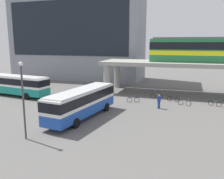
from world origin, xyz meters
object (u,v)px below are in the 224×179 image
object	(u,v)px
bicycle_brown	(156,96)
bicycle_silver	(184,103)
bus_secondary	(17,84)
pedestrian_walking_across	(159,102)
station_building	(77,34)
bicycle_black	(173,99)
train	(219,50)
bus_main	(82,100)
bicycle_blue	(133,100)
bicycle_green	(215,103)

from	to	relation	value
bicycle_brown	bicycle_silver	bearing A→B (deg)	-35.19
bus_secondary	bicycle_silver	distance (m)	25.21
pedestrian_walking_across	station_building	bearing A→B (deg)	135.03
station_building	bicycle_black	world-z (taller)	station_building
bicycle_silver	train	bearing A→B (deg)	58.34
train	bus_secondary	bearing A→B (deg)	-162.62
bus_main	bicycle_blue	bearing A→B (deg)	66.68
bicycle_green	train	bearing A→B (deg)	84.46
train	bus_main	xyz separation A→B (m)	(-15.17, -16.33, -5.22)
bicycle_green	bicycle_silver	size ratio (longest dim) A/B	0.95
station_building	bicycle_silver	xyz separation A→B (m)	(24.73, -19.02, -9.85)
train	bicycle_green	world-z (taller)	train
bicycle_blue	bicycle_silver	bearing A→B (deg)	2.76
bicycle_silver	bicycle_blue	xyz separation A→B (m)	(-6.93, -0.33, 0.00)
station_building	bicycle_green	xyz separation A→B (m)	(28.56, -18.18, -9.85)
bus_main	bicycle_green	distance (m)	17.71
bicycle_green	pedestrian_walking_across	world-z (taller)	pedestrian_walking_across
bus_main	bus_secondary	size ratio (longest dim) A/B	1.00
bicycle_black	pedestrian_walking_across	world-z (taller)	pedestrian_walking_across
station_building	bicycle_brown	size ratio (longest dim) A/B	16.80
bicycle_silver	bicycle_brown	bearing A→B (deg)	144.81
bus_main	bus_secondary	xyz separation A→B (m)	(-14.35, 7.10, 0.00)
bicycle_silver	bus_main	bearing A→B (deg)	-139.60
bicycle_brown	bicycle_black	distance (m)	2.72
bicycle_blue	bicycle_brown	bearing A→B (deg)	48.82
bus_secondary	bicycle_black	world-z (taller)	bus_secondary
pedestrian_walking_across	bicycle_silver	bearing A→B (deg)	40.29
bicycle_brown	bicycle_blue	bearing A→B (deg)	-131.18
bus_secondary	bicycle_silver	xyz separation A→B (m)	(25.07, 2.03, -1.63)
bicycle_black	pedestrian_walking_across	size ratio (longest dim) A/B	0.97
bus_main	bicycle_blue	size ratio (longest dim) A/B	6.66
bicycle_green	bicycle_blue	world-z (taller)	same
bicycle_green	bicycle_blue	size ratio (longest dim) A/B	0.98
bicycle_green	bicycle_brown	size ratio (longest dim) A/B	0.93
bus_secondary	pedestrian_walking_across	bearing A→B (deg)	-1.50
bus_secondary	pedestrian_walking_across	xyz separation A→B (m)	(22.00, -0.58, -1.13)
bicycle_black	bus_secondary	bearing A→B (deg)	-170.61
station_building	bicycle_blue	world-z (taller)	station_building
station_building	pedestrian_walking_across	bearing A→B (deg)	-44.97
train	station_building	bearing A→B (deg)	157.95
bicycle_silver	pedestrian_walking_across	xyz separation A→B (m)	(-3.07, -2.61, 0.50)
station_building	bicycle_black	size ratio (longest dim) A/B	17.00
station_building	bicycle_silver	distance (m)	32.72
bus_secondary	bicycle_green	distance (m)	29.09
bicycle_green	bicycle_brown	world-z (taller)	same
train	bicycle_brown	xyz separation A→B (m)	(-8.55, -4.31, -6.85)
pedestrian_walking_across	bicycle_black	bearing A→B (deg)	71.61
bicycle_silver	bicycle_green	bearing A→B (deg)	12.47
bicycle_black	bicycle_silver	bearing A→B (deg)	-49.36
bicycle_green	bicycle_blue	bearing A→B (deg)	-173.74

